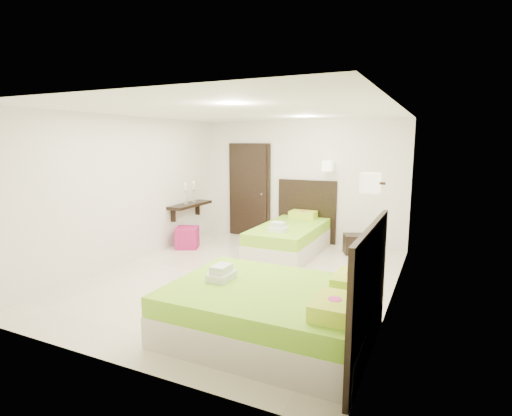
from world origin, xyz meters
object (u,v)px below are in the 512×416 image
at_px(bed_single, 291,236).
at_px(nightstand, 355,244).
at_px(bed_double, 276,310).
at_px(ottoman, 187,237).

distance_m(bed_single, nightstand, 1.25).
relative_size(bed_single, bed_double, 0.98).
distance_m(bed_single, ottoman, 2.13).
bearing_deg(nightstand, ottoman, 175.53).
xyz_separation_m(bed_single, ottoman, (-2.04, -0.58, -0.10)).
bearing_deg(bed_double, ottoman, 138.41).
bearing_deg(ottoman, bed_double, -41.59).
bearing_deg(bed_double, nightstand, 88.60).
height_order(bed_double, nightstand, bed_double).
height_order(bed_single, nightstand, bed_single).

